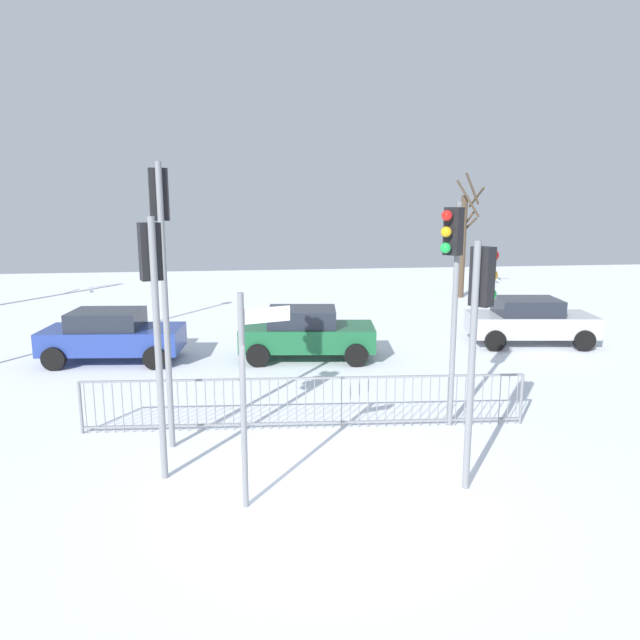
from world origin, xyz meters
TOP-DOWN VIEW (x-y plane):
  - ground_plane at (0.00, 0.00)m, footprint 60.00×60.00m
  - traffic_light_foreground_right at (-2.61, 0.88)m, footprint 0.38×0.54m
  - traffic_light_mid_left at (2.38, -0.15)m, footprint 0.49×0.44m
  - traffic_light_rear_left at (2.81, 2.33)m, footprint 0.48×0.45m
  - traffic_light_rear_right at (-2.60, 2.17)m, footprint 0.36×0.56m
  - direction_sign_post at (-1.18, -0.37)m, footprint 0.76×0.30m
  - pedestrian_guard_railing at (-0.01, 2.61)m, footprint 8.84×0.68m
  - car_silver_mid at (7.74, 8.80)m, footprint 3.99×2.33m
  - car_green_trailing at (0.57, 7.99)m, footprint 3.98×2.31m
  - car_blue_far at (-4.89, 8.37)m, footprint 3.94×2.23m
  - bare_tree_centre at (8.91, 17.94)m, footprint 1.34×1.34m

SIDE VIEW (x-z plane):
  - ground_plane at x=0.00m, z-range 0.00..0.00m
  - pedestrian_guard_railing at x=-0.01m, z-range 0.02..1.09m
  - car_silver_mid at x=7.74m, z-range 0.03..1.50m
  - car_green_trailing at x=0.57m, z-range 0.03..1.50m
  - car_blue_far at x=-4.89m, z-range 0.03..1.50m
  - direction_sign_post at x=-1.18m, z-range 0.19..3.44m
  - bare_tree_centre at x=8.91m, z-range -0.18..5.47m
  - traffic_light_mid_left at x=2.38m, z-range 0.92..4.85m
  - traffic_light_foreground_right at x=-2.61m, z-range 1.00..5.28m
  - traffic_light_rear_left at x=2.81m, z-range 1.04..5.52m
  - traffic_light_rear_right at x=-2.60m, z-range 1.18..6.34m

